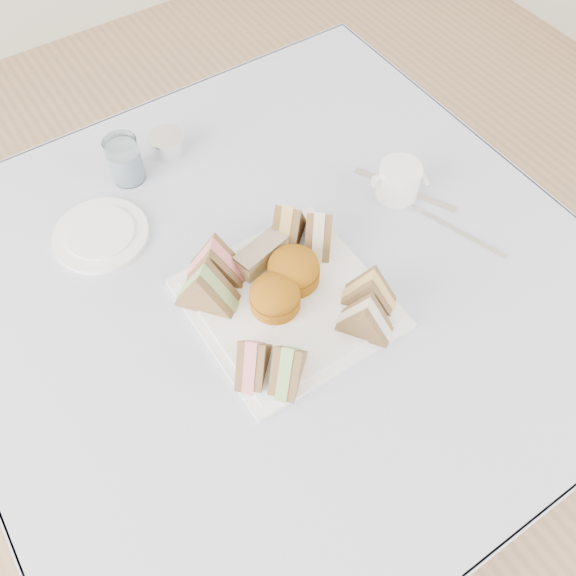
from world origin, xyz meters
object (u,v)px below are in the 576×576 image
table (280,375)px  creamer_jug (399,181)px  water_glass (125,160)px  serving_plate (288,303)px

table → creamer_jug: size_ratio=11.95×
water_glass → creamer_jug: 0.49m
table → creamer_jug: bearing=6.6°
serving_plate → creamer_jug: size_ratio=3.82×
table → water_glass: bearing=107.7°
water_glass → creamer_jug: size_ratio=1.18×
table → serving_plate: size_ratio=3.13×
water_glass → creamer_jug: bearing=-38.4°
serving_plate → water_glass: (-0.09, 0.40, 0.04)m
table → creamer_jug: creamer_jug is taller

